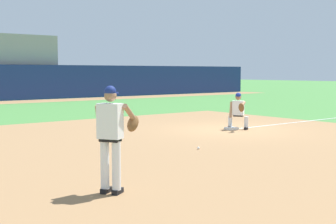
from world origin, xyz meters
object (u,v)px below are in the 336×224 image
object	(u,v)px
first_base_bag	(231,128)
pitcher	(112,133)
baseball	(198,148)
first_baseman	(238,109)

from	to	relation	value
first_base_bag	pitcher	bearing A→B (deg)	-148.52
baseball	first_base_bag	bearing A→B (deg)	32.75
first_base_bag	pitcher	distance (m)	9.50
first_base_bag	first_baseman	size ratio (longest dim) A/B	0.28
first_base_bag	baseball	bearing A→B (deg)	-147.25
baseball	pitcher	world-z (taller)	pitcher
first_baseman	baseball	bearing A→B (deg)	-150.03
first_base_bag	baseball	world-z (taller)	first_base_bag
first_base_bag	first_baseman	xyz separation A→B (m)	(0.22, -0.13, 0.69)
first_baseman	first_base_bag	bearing A→B (deg)	148.82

